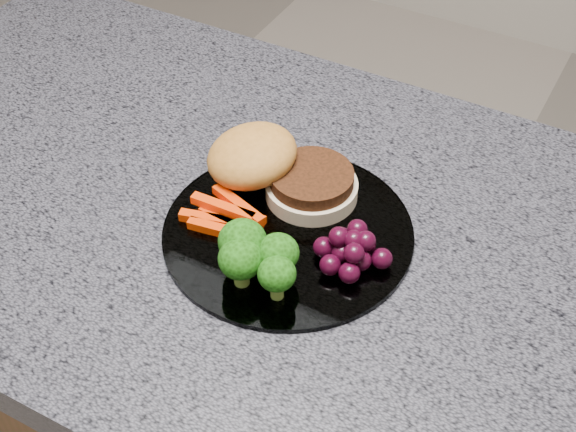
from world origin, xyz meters
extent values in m
cube|color=#51505B|center=(0.00, 0.00, 0.88)|extent=(1.20, 0.60, 0.04)
cylinder|color=white|center=(-0.01, -0.01, 0.90)|extent=(0.26, 0.26, 0.01)
cylinder|color=#CEB691|center=(-0.01, 0.05, 0.91)|extent=(0.12, 0.12, 0.02)
cylinder|color=#3D1B0B|center=(-0.01, 0.05, 0.93)|extent=(0.11, 0.11, 0.01)
ellipsoid|color=#AE6E2B|center=(-0.08, 0.04, 0.93)|extent=(0.12, 0.12, 0.05)
cube|color=red|center=(-0.07, -0.02, 0.91)|extent=(0.07, 0.02, 0.01)
cube|color=red|center=(-0.06, -0.04, 0.91)|extent=(0.07, 0.02, 0.01)
cube|color=red|center=(-0.08, -0.04, 0.91)|extent=(0.07, 0.03, 0.01)
cube|color=red|center=(-0.06, -0.02, 0.92)|extent=(0.07, 0.03, 0.01)
cube|color=red|center=(-0.08, -0.03, 0.92)|extent=(0.07, 0.01, 0.01)
cube|color=red|center=(-0.07, -0.05, 0.91)|extent=(0.07, 0.02, 0.01)
cylinder|color=olive|center=(-0.02, -0.08, 0.92)|extent=(0.02, 0.02, 0.02)
ellipsoid|color=black|center=(-0.02, -0.08, 0.94)|extent=(0.05, 0.05, 0.04)
cylinder|color=olive|center=(0.01, -0.07, 0.92)|extent=(0.01, 0.01, 0.02)
ellipsoid|color=black|center=(0.01, -0.07, 0.94)|extent=(0.04, 0.04, 0.04)
cylinder|color=olive|center=(-0.01, -0.10, 0.92)|extent=(0.02, 0.02, 0.02)
ellipsoid|color=black|center=(-0.01, -0.10, 0.94)|extent=(0.04, 0.04, 0.04)
cylinder|color=olive|center=(0.03, -0.10, 0.92)|extent=(0.01, 0.01, 0.02)
ellipsoid|color=black|center=(0.03, -0.10, 0.94)|extent=(0.04, 0.04, 0.03)
sphere|color=black|center=(0.06, -0.02, 0.92)|extent=(0.02, 0.02, 0.02)
sphere|color=black|center=(0.08, -0.02, 0.92)|extent=(0.02, 0.02, 0.02)
sphere|color=black|center=(0.08, 0.00, 0.92)|extent=(0.02, 0.02, 0.02)
sphere|color=black|center=(0.05, -0.01, 0.92)|extent=(0.02, 0.02, 0.02)
sphere|color=black|center=(0.04, -0.03, 0.92)|extent=(0.02, 0.02, 0.02)
sphere|color=black|center=(0.06, -0.04, 0.92)|extent=(0.02, 0.02, 0.02)
sphere|color=black|center=(0.08, -0.04, 0.92)|extent=(0.02, 0.02, 0.02)
sphere|color=black|center=(0.10, -0.01, 0.92)|extent=(0.02, 0.02, 0.02)
sphere|color=black|center=(0.07, -0.02, 0.93)|extent=(0.02, 0.02, 0.02)
sphere|color=black|center=(0.05, -0.02, 0.93)|extent=(0.02, 0.02, 0.02)
sphere|color=black|center=(0.08, -0.03, 0.93)|extent=(0.02, 0.02, 0.02)
sphere|color=black|center=(0.06, 0.00, 0.93)|extent=(0.02, 0.02, 0.02)
sphere|color=black|center=(0.08, -0.01, 0.93)|extent=(0.02, 0.02, 0.02)
camera|label=1|loc=(0.27, -0.53, 1.49)|focal=50.00mm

